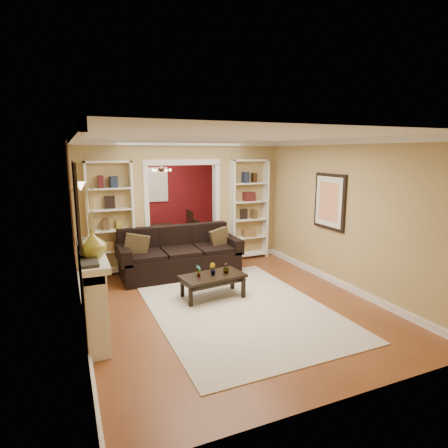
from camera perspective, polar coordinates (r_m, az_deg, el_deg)
name	(u,v)px	position (r m, az deg, el deg)	size (l,w,h in m)	color
floor	(202,279)	(7.47, -3.43, -8.39)	(8.00, 8.00, 0.00)	brown
ceiling	(200,139)	(7.05, -3.69, 12.79)	(8.00, 8.00, 0.00)	white
wall_back	(154,191)	(10.96, -10.63, 4.91)	(8.00, 8.00, 0.00)	tan
wall_front	(344,274)	(3.72, 17.84, -7.20)	(8.00, 8.00, 0.00)	tan
wall_left	(74,220)	(6.74, -21.89, 0.57)	(8.00, 8.00, 0.00)	tan
wall_right	(300,205)	(8.16, 11.51, 2.84)	(8.00, 8.00, 0.00)	tan
partition_wall	(182,204)	(8.27, -6.36, 3.09)	(4.50, 0.15, 2.70)	tan
red_back_panel	(154,193)	(10.93, -10.59, 4.73)	(4.44, 0.04, 2.64)	maroon
dining_window	(154,185)	(10.87, -10.59, 5.92)	(0.78, 0.03, 0.98)	#8CA5CC
area_rug	(238,308)	(6.17, 2.15, -12.63)	(2.64, 3.69, 0.01)	beige
sofa	(180,252)	(7.65, -6.77, -4.24)	(2.44, 1.05, 0.95)	black
pillow_left	(136,246)	(7.39, -13.21, -3.29)	(0.45, 0.13, 0.45)	#4F3E22
pillow_right	(219,239)	(7.86, -0.70, -2.34)	(0.39, 0.11, 0.39)	#4F3E22
coffee_table	(213,286)	(6.51, -1.74, -9.46)	(1.07, 0.58, 0.41)	black
plant_left	(199,271)	(6.32, -3.88, -7.15)	(0.11, 0.07, 0.21)	#336626
plant_center	(213,269)	(6.41, -1.75, -6.88)	(0.12, 0.09, 0.21)	#336626
plant_right	(226,268)	(6.50, 0.31, -6.68)	(0.11, 0.11, 0.20)	#336626
bookshelf_left	(111,219)	(7.83, -16.88, 0.76)	(0.90, 0.30, 2.30)	white
bookshelf_right	(249,210)	(8.71, 3.81, 2.21)	(0.90, 0.30, 2.30)	white
fireplace	(94,293)	(5.49, -19.17, -9.86)	(0.32, 1.70, 1.16)	white
vase	(92,244)	(4.96, -19.44, -2.89)	(0.35, 0.35, 0.36)	olive
mirror	(77,205)	(5.19, -21.56, 2.73)	(0.03, 0.95, 1.10)	silver
wall_sconce	(77,188)	(7.22, -21.49, 5.10)	(0.18, 0.18, 0.22)	#FFE0A5
framed_art	(329,202)	(7.32, 15.75, 3.31)	(0.04, 0.85, 1.05)	black
dining_table	(164,239)	(9.71, -9.19, -2.26)	(0.87, 1.56, 0.55)	black
dining_chair_nw	(144,236)	(9.27, -12.07, -1.87)	(0.44, 0.44, 0.90)	black
dining_chair_ne	(188,234)	(9.55, -5.57, -1.60)	(0.40, 0.40, 0.81)	black
dining_chair_sw	(139,231)	(9.85, -12.76, -1.04)	(0.46, 0.46, 0.94)	black
dining_chair_se	(181,227)	(10.09, -6.62, -0.52)	(0.47, 0.47, 0.95)	black
chandelier	(164,170)	(9.65, -9.06, 8.15)	(0.50, 0.50, 0.30)	#402C1D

